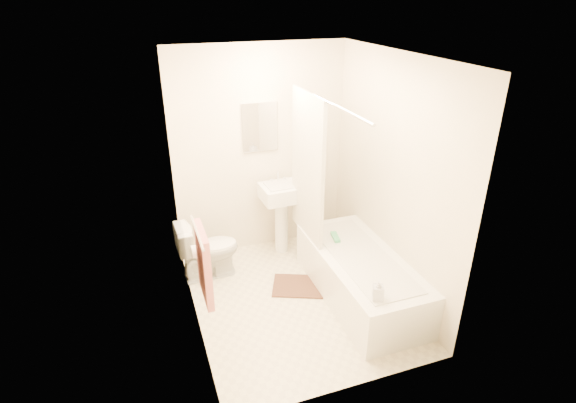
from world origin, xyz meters
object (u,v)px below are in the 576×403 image
object	(u,v)px
bathtub	(360,276)
bath_mat	(299,286)
sink	(282,216)
soap_bottle	(378,290)
toilet	(208,249)

from	to	relation	value
bathtub	bath_mat	bearing A→B (deg)	146.57
sink	soap_bottle	size ratio (longest dim) A/B	4.73
sink	bathtub	distance (m)	1.22
bathtub	soap_bottle	size ratio (longest dim) A/B	8.38
bath_mat	sink	bearing A→B (deg)	84.51
bathtub	bath_mat	world-z (taller)	bathtub
bathtub	soap_bottle	distance (m)	0.77
toilet	bathtub	size ratio (longest dim) A/B	0.39
toilet	bath_mat	distance (m)	1.06
bath_mat	soap_bottle	bearing A→B (deg)	-71.64
bath_mat	bathtub	bearing A→B (deg)	-33.43
toilet	sink	xyz separation A→B (m)	(0.92, 0.22, 0.15)
soap_bottle	bath_mat	bearing A→B (deg)	108.36
toilet	bath_mat	bearing A→B (deg)	-125.15
bathtub	soap_bottle	xyz separation A→B (m)	(-0.20, -0.66, 0.34)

